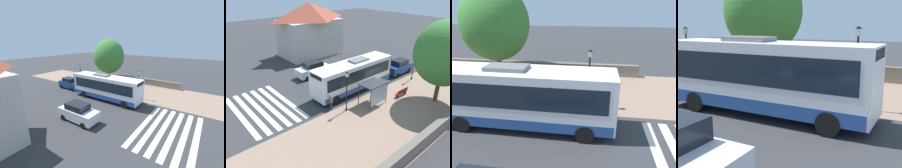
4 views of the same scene
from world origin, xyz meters
TOP-DOWN VIEW (x-y plane):
  - ground_plane at (0.00, 0.00)m, footprint 120.00×120.00m
  - sidewalk_plaza at (-4.50, 0.00)m, footprint 9.00×44.00m
  - stone_wall at (-8.55, 0.00)m, footprint 0.60×20.00m
  - bus at (1.91, 1.84)m, footprint 2.68×10.44m
  - bus_shelter at (-1.80, 2.50)m, footprint 1.87×2.82m
  - pedestrian at (0.32, 6.47)m, footprint 0.34×0.22m
  - bench at (-2.70, -1.21)m, footprint 0.40×1.90m
  - street_lamp_near at (-0.88, 5.50)m, footprint 0.28×0.28m
  - street_lamp_far at (-0.92, -6.14)m, footprint 0.28×0.28m
  - shade_tree at (-5.70, -3.02)m, footprint 5.96×5.96m

SIDE VIEW (x-z plane):
  - ground_plane at x=0.00m, z-range 0.00..0.00m
  - sidewalk_plaza at x=-4.50m, z-range 0.00..0.02m
  - bench at x=-2.70m, z-range 0.04..0.92m
  - stone_wall at x=-8.55m, z-range 0.01..1.19m
  - pedestrian at x=0.32m, z-range 0.13..1.75m
  - bus at x=1.91m, z-range 0.06..3.73m
  - bus_shelter at x=-1.80m, z-range 0.82..3.22m
  - street_lamp_far at x=-0.92m, z-range 0.39..4.48m
  - street_lamp_near at x=-0.88m, z-range 0.39..4.54m
  - shade_tree at x=-5.70m, z-range 0.98..9.52m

